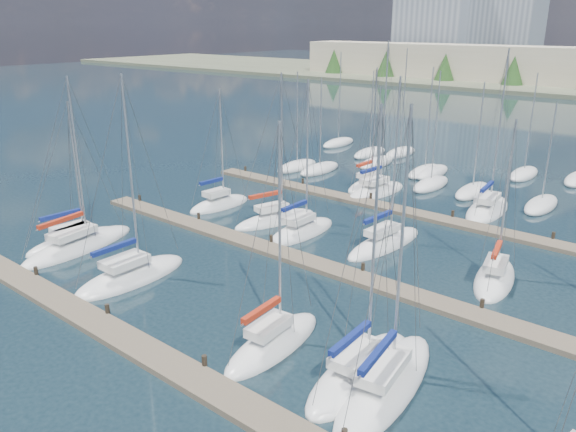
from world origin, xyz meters
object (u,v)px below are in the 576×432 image
Objects in this scene: sailboat_f at (386,384)px; sailboat_p at (487,209)px; sailboat_l at (494,278)px; sailboat_a at (77,241)px; sailboat_c at (131,276)px; sailboat_b at (79,246)px; sailboat_i at (275,220)px; sailboat_d at (273,343)px; sailboat_h at (219,204)px; sailboat_o at (376,191)px; sailboat_e at (360,372)px; sailboat_j at (302,231)px; sailboat_k at (385,243)px; sailboat_n at (368,184)px.

sailboat_p reaches higher than sailboat_f.
sailboat_l is (-0.25, 14.18, 0.00)m from sailboat_f.
sailboat_a is 8.37m from sailboat_c.
sailboat_b reaches higher than sailboat_i.
sailboat_p is (12.69, 28.26, 0.00)m from sailboat_c.
sailboat_p reaches higher than sailboat_c.
sailboat_b is 34.10m from sailboat_p.
sailboat_h is (-18.96, 14.42, -0.00)m from sailboat_d.
sailboat_f is at bearing -52.99° from sailboat_o.
sailboat_b is 0.87× the size of sailboat_o.
sailboat_d reaches higher than sailboat_h.
sailboat_i is 21.97m from sailboat_e.
sailboat_j is at bearing 3.69° from sailboat_i.
sailboat_k reaches higher than sailboat_i.
sailboat_c is at bearing -61.04° from sailboat_h.
sailboat_l is 0.81× the size of sailboat_c.
sailboat_e is at bearing -58.23° from sailboat_n.
sailboat_k is 1.06× the size of sailboat_d.
sailboat_n is (8.70, 27.28, 0.02)m from sailboat_a.
sailboat_k is 0.98× the size of sailboat_e.
sailboat_e is (4.79, 0.74, -0.01)m from sailboat_d.
sailboat_l is 0.88× the size of sailboat_j.
sailboat_f is 0.90× the size of sailboat_o.
sailboat_h is at bearing -119.51° from sailboat_o.
sailboat_n is 14.08m from sailboat_i.
sailboat_p is at bearing 64.18° from sailboat_i.
sailboat_l is at bearing 82.50° from sailboat_e.
sailboat_p reaches higher than sailboat_d.
sailboat_k is 9.79m from sailboat_i.
sailboat_b is at bearing 173.76° from sailboat_c.
sailboat_o reaches higher than sailboat_a.
sailboat_p is at bearing 40.36° from sailboat_h.
sailboat_a is (-18.10, -14.42, -0.01)m from sailboat_k.
sailboat_d is (19.81, -0.93, 0.02)m from sailboat_b.
sailboat_a is 17.13m from sailboat_j.
sailboat_f reaches higher than sailboat_b.
sailboat_j is 10.02m from sailboat_h.
sailboat_b is 1.02× the size of sailboat_i.
sailboat_f is at bearing -20.46° from sailboat_i.
sailboat_c is 1.23× the size of sailboat_h.
sailboat_j is (-6.34, -1.96, -0.01)m from sailboat_k.
sailboat_f is 14.18m from sailboat_l.
sailboat_o reaches higher than sailboat_j.
sailboat_o reaches higher than sailboat_n.
sailboat_j is at bearing 50.60° from sailboat_a.
sailboat_j is 1.13× the size of sailboat_h.
sailboat_c reaches higher than sailboat_n.
sailboat_l is at bearing 30.93° from sailboat_a.
sailboat_i is at bearing 4.92° from sailboat_h.
sailboat_k is 17.42m from sailboat_f.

